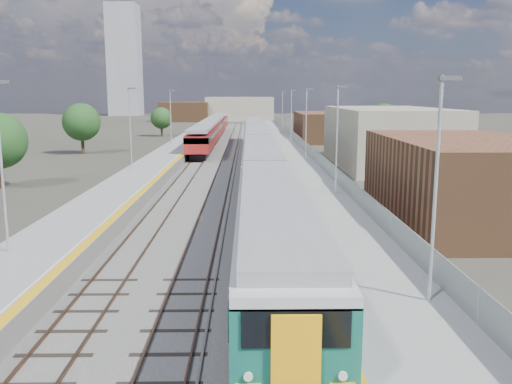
{
  "coord_description": "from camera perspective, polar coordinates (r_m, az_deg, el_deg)",
  "views": [
    {
      "loc": [
        0.46,
        -15.35,
        7.93
      ],
      "look_at": [
        0.93,
        16.22,
        2.2
      ],
      "focal_mm": 38.0,
      "sensor_mm": 36.0,
      "label": 1
    }
  ],
  "objects": [
    {
      "name": "tree_b",
      "position": [
        75.97,
        -17.89,
        7.01
      ],
      "size": [
        4.97,
        4.97,
        6.74
      ],
      "color": "#382619",
      "rests_on": "ground"
    },
    {
      "name": "ballast_bed",
      "position": [
        68.36,
        -3.12,
        3.64
      ],
      "size": [
        10.5,
        155.0,
        0.06
      ],
      "primitive_type": "cube",
      "color": "#565451",
      "rests_on": "ground"
    },
    {
      "name": "ground",
      "position": [
        65.83,
        -1.24,
        3.37
      ],
      "size": [
        320.0,
        320.0,
        0.0
      ],
      "primitive_type": "plane",
      "color": "#47443A",
      "rests_on": "ground"
    },
    {
      "name": "tree_c",
      "position": [
        104.34,
        -9.93,
        7.66
      ],
      "size": [
        4.01,
        4.01,
        5.44
      ],
      "color": "#382619",
      "rests_on": "ground"
    },
    {
      "name": "platform_right",
      "position": [
        68.41,
        3.21,
        4.07
      ],
      "size": [
        4.7,
        155.0,
        8.52
      ],
      "color": "slate",
      "rests_on": "ground"
    },
    {
      "name": "buildings",
      "position": [
        155.09,
        -7.88,
        11.22
      ],
      "size": [
        72.0,
        185.5,
        40.0
      ],
      "color": "brown",
      "rests_on": "ground"
    },
    {
      "name": "tracks",
      "position": [
        70.0,
        -2.58,
        3.86
      ],
      "size": [
        8.96,
        160.0,
        0.17
      ],
      "color": "#4C3323",
      "rests_on": "ground"
    },
    {
      "name": "tree_d",
      "position": [
        82.25,
        13.31,
        7.38
      ],
      "size": [
        4.86,
        4.86,
        6.58
      ],
      "color": "#382619",
      "rests_on": "ground"
    },
    {
      "name": "green_train",
      "position": [
        53.25,
        0.28,
        4.26
      ],
      "size": [
        3.01,
        83.8,
        3.32
      ],
      "color": "black",
      "rests_on": "ground"
    },
    {
      "name": "platform_left",
      "position": [
        68.9,
        -8.8,
        3.99
      ],
      "size": [
        4.3,
        155.0,
        8.52
      ],
      "color": "slate",
      "rests_on": "ground"
    },
    {
      "name": "red_train",
      "position": [
        92.02,
        -4.59,
        6.67
      ],
      "size": [
        2.92,
        59.23,
        3.69
      ],
      "color": "black",
      "rests_on": "ground"
    }
  ]
}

